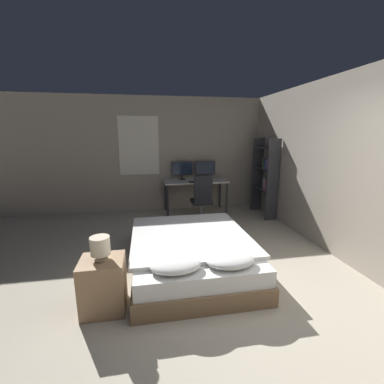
{
  "coord_description": "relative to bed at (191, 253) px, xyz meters",
  "views": [
    {
      "loc": [
        -1.04,
        -2.04,
        1.84
      ],
      "look_at": [
        -0.19,
        2.69,
        0.75
      ],
      "focal_mm": 24.0,
      "sensor_mm": 36.0,
      "label": 1
    }
  ],
  "objects": [
    {
      "name": "ground_plane",
      "position": [
        0.47,
        -1.17,
        -0.24
      ],
      "size": [
        20.0,
        20.0,
        0.0
      ],
      "primitive_type": "plane",
      "color": "#B2A893"
    },
    {
      "name": "wall_back",
      "position": [
        0.46,
        3.03,
        1.11
      ],
      "size": [
        12.0,
        0.08,
        2.7
      ],
      "color": "#9E9384",
      "rests_on": "ground_plane"
    },
    {
      "name": "wall_side_right",
      "position": [
        2.26,
        0.33,
        1.11
      ],
      "size": [
        0.06,
        12.0,
        2.7
      ],
      "color": "#9E9384",
      "rests_on": "ground_plane"
    },
    {
      "name": "bed",
      "position": [
        0.0,
        0.0,
        0.0
      ],
      "size": [
        1.6,
        2.01,
        0.55
      ],
      "color": "#846647",
      "rests_on": "ground_plane"
    },
    {
      "name": "nightstand",
      "position": [
        -1.06,
        -0.66,
        0.05
      ],
      "size": [
        0.45,
        0.41,
        0.57
      ],
      "color": "#997551",
      "rests_on": "ground_plane"
    },
    {
      "name": "bedside_lamp",
      "position": [
        -1.06,
        -0.66,
        0.49
      ],
      "size": [
        0.2,
        0.2,
        0.25
      ],
      "color": "gray",
      "rests_on": "nightstand"
    },
    {
      "name": "desk",
      "position": [
        0.57,
        2.63,
        0.44
      ],
      "size": [
        1.48,
        0.66,
        0.77
      ],
      "color": "beige",
      "rests_on": "ground_plane"
    },
    {
      "name": "monitor_left",
      "position": [
        0.28,
        2.86,
        0.78
      ],
      "size": [
        0.5,
        0.16,
        0.43
      ],
      "color": "black",
      "rests_on": "desk"
    },
    {
      "name": "monitor_right",
      "position": [
        0.85,
        2.86,
        0.78
      ],
      "size": [
        0.5,
        0.16,
        0.43
      ],
      "color": "black",
      "rests_on": "desk"
    },
    {
      "name": "keyboard",
      "position": [
        0.57,
        2.41,
        0.54
      ],
      "size": [
        0.39,
        0.13,
        0.02
      ],
      "color": "black",
      "rests_on": "desk"
    },
    {
      "name": "computer_mouse",
      "position": [
        0.85,
        2.41,
        0.55
      ],
      "size": [
        0.07,
        0.05,
        0.04
      ],
      "color": "black",
      "rests_on": "desk"
    },
    {
      "name": "office_chair",
      "position": [
        0.57,
        1.94,
        0.15
      ],
      "size": [
        0.52,
        0.52,
        1.02
      ],
      "color": "black",
      "rests_on": "ground_plane"
    },
    {
      "name": "bookshelf",
      "position": [
        2.08,
        2.07,
        0.73
      ],
      "size": [
        0.27,
        0.8,
        1.75
      ],
      "color": "#333338",
      "rests_on": "ground_plane"
    }
  ]
}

